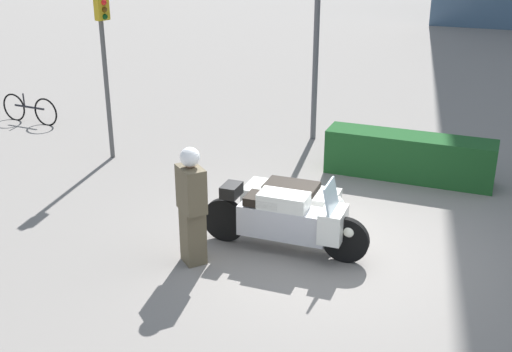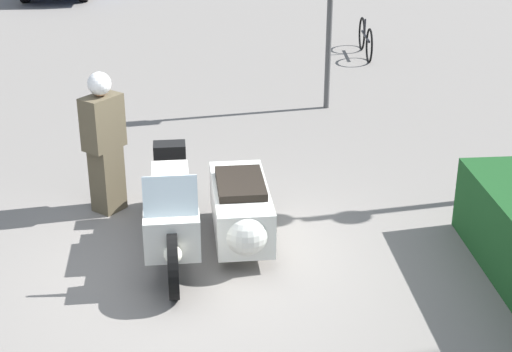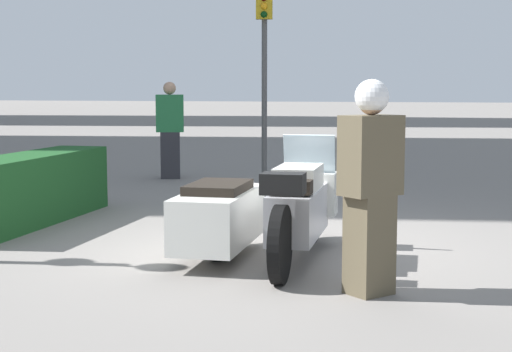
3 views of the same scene
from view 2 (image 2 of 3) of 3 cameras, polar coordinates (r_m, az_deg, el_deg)
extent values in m
plane|color=slate|center=(8.08, -4.29, -7.41)|extent=(160.00, 160.00, 0.00)
cylinder|color=black|center=(7.66, -6.04, -6.48)|extent=(0.67, 0.12, 0.67)
cylinder|color=black|center=(9.29, -6.18, -0.75)|extent=(0.67, 0.12, 0.67)
cylinder|color=black|center=(8.68, -1.15, -3.01)|extent=(0.53, 0.11, 0.52)
cube|color=#B7B7BC|center=(8.41, -6.15, -2.59)|extent=(1.30, 0.44, 0.45)
cube|color=silver|center=(8.27, -6.25, -0.57)|extent=(0.71, 0.40, 0.24)
cube|color=black|center=(8.54, -6.26, 0.12)|extent=(0.53, 0.40, 0.12)
cube|color=silver|center=(7.72, -6.12, -4.40)|extent=(0.33, 0.56, 0.44)
cube|color=silver|center=(7.57, -6.26, -1.47)|extent=(0.12, 0.53, 0.40)
sphere|color=white|center=(7.54, -6.08, -5.70)|extent=(0.18, 0.18, 0.18)
cube|color=silver|center=(8.56, -1.12, -2.32)|extent=(1.47, 0.63, 0.50)
sphere|color=silver|center=(8.00, -0.72, -4.12)|extent=(0.47, 0.48, 0.47)
cube|color=black|center=(8.44, -1.14, -0.56)|extent=(0.81, 0.52, 0.09)
cube|color=black|center=(8.98, -6.31, 1.83)|extent=(0.25, 0.37, 0.18)
cube|color=brown|center=(9.44, -10.76, -0.21)|extent=(0.43, 0.43, 0.80)
cube|color=brown|center=(9.18, -11.10, 3.86)|extent=(0.54, 0.52, 0.63)
sphere|color=tan|center=(9.04, -11.31, 6.37)|extent=(0.22, 0.22, 0.22)
sphere|color=white|center=(9.03, -11.33, 6.60)|extent=(0.27, 0.27, 0.27)
cylinder|color=#4C4C4C|center=(12.58, 5.35, 10.91)|extent=(0.09, 0.09, 2.75)
torus|color=black|center=(15.63, 8.24, 9.36)|extent=(0.67, 0.08, 0.67)
torus|color=black|center=(16.57, 7.71, 10.23)|extent=(0.67, 0.08, 0.67)
cylinder|color=black|center=(16.08, 7.98, 10.03)|extent=(0.88, 0.11, 0.05)
cylinder|color=black|center=(16.19, 7.93, 10.70)|extent=(0.04, 0.04, 0.32)
camera|label=1|loc=(9.44, -66.93, 11.83)|focal=45.00mm
camera|label=3|loc=(15.05, -11.31, 13.77)|focal=55.00mm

